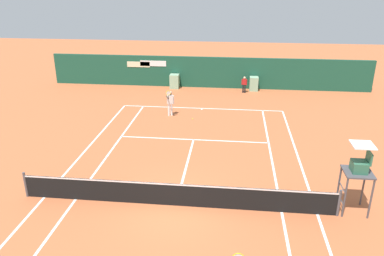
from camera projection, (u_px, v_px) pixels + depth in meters
The scene contains 7 objects.
ground_plane at pixel (178, 197), 15.12m from camera, with size 80.00×80.00×0.01m.
tennis_net at pixel (176, 194), 14.40m from camera, with size 12.10×0.10×1.07m.
sponsor_back_wall at pixel (208, 73), 29.83m from camera, with size 25.00×1.02×2.42m.
umpire_chair at pixel (359, 169), 13.64m from camera, with size 1.00×1.00×2.72m.
player_on_baseline at pixel (170, 101), 23.70m from camera, with size 0.48×0.81×1.81m.
ball_kid_right_post at pixel (244, 83), 28.58m from camera, with size 0.41×0.19×1.25m.
tennis_ball_by_sideline at pixel (193, 119), 23.45m from camera, with size 0.07×0.07×0.07m, color #CCE033.
Camera 1 is at (1.99, -12.31, 8.16)m, focal length 35.55 mm.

